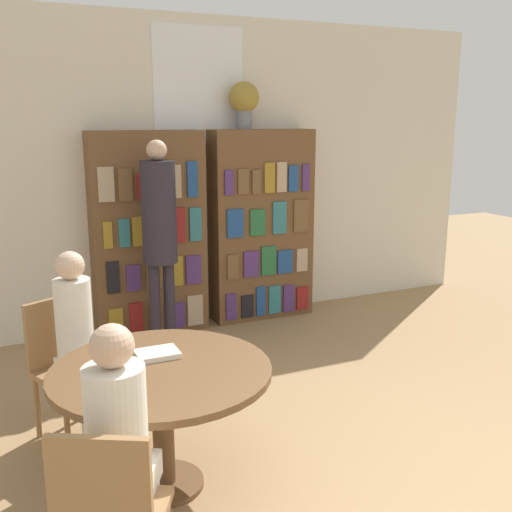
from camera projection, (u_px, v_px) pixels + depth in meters
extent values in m
cube|color=beige|center=(200.00, 174.00, 5.95)|extent=(6.40, 0.06, 3.00)
cube|color=white|center=(199.00, 85.00, 5.73)|extent=(0.90, 0.01, 1.10)
cube|color=brown|center=(148.00, 234.00, 5.67)|extent=(1.06, 0.32, 1.93)
cube|color=olive|center=(116.00, 323.00, 5.54)|extent=(0.13, 0.02, 0.27)
cube|color=maroon|center=(136.00, 318.00, 5.61)|extent=(0.12, 0.02, 0.30)
cube|color=brown|center=(156.00, 316.00, 5.69)|extent=(0.11, 0.02, 0.29)
cube|color=#4C2D6B|center=(176.00, 315.00, 5.77)|extent=(0.17, 0.02, 0.25)
cube|color=tan|center=(195.00, 310.00, 5.85)|extent=(0.16, 0.02, 0.30)
cube|color=black|center=(113.00, 278.00, 5.44)|extent=(0.12, 0.02, 0.29)
cube|color=#4C2D6B|center=(133.00, 278.00, 5.52)|extent=(0.13, 0.02, 0.25)
cube|color=brown|center=(155.00, 275.00, 5.60)|extent=(0.17, 0.02, 0.25)
cube|color=olive|center=(174.00, 271.00, 5.67)|extent=(0.17, 0.02, 0.29)
cube|color=#4C2D6B|center=(194.00, 270.00, 5.75)|extent=(0.15, 0.02, 0.28)
cube|color=olive|center=(108.00, 235.00, 5.34)|extent=(0.08, 0.02, 0.24)
cube|color=#2D707A|center=(124.00, 233.00, 5.40)|extent=(0.10, 0.02, 0.26)
cube|color=olive|center=(137.00, 231.00, 5.45)|extent=(0.10, 0.02, 0.27)
cube|color=#236638|center=(153.00, 228.00, 5.50)|extent=(0.10, 0.02, 0.31)
cube|color=maroon|center=(167.00, 228.00, 5.55)|extent=(0.08, 0.02, 0.29)
cube|color=maroon|center=(181.00, 225.00, 5.60)|extent=(0.09, 0.02, 0.33)
cube|color=#2D707A|center=(195.00, 224.00, 5.66)|extent=(0.12, 0.02, 0.32)
cube|color=tan|center=(106.00, 184.00, 5.24)|extent=(0.14, 0.02, 0.31)
cube|color=brown|center=(125.00, 185.00, 5.31)|extent=(0.13, 0.02, 0.29)
cube|color=maroon|center=(143.00, 187.00, 5.38)|extent=(0.12, 0.02, 0.24)
cube|color=black|center=(159.00, 181.00, 5.43)|extent=(0.09, 0.02, 0.33)
cube|color=tan|center=(176.00, 182.00, 5.50)|extent=(0.10, 0.02, 0.30)
cube|color=navy|center=(192.00, 179.00, 5.56)|extent=(0.10, 0.02, 0.33)
cube|color=brown|center=(261.00, 225.00, 6.14)|extent=(1.06, 0.32, 1.93)
cube|color=#4C2D6B|center=(231.00, 307.00, 6.00)|extent=(0.11, 0.02, 0.27)
cube|color=black|center=(247.00, 306.00, 6.08)|extent=(0.13, 0.02, 0.23)
cube|color=navy|center=(261.00, 301.00, 6.13)|extent=(0.10, 0.02, 0.31)
cube|color=#2D707A|center=(275.00, 300.00, 6.19)|extent=(0.13, 0.02, 0.30)
cube|color=#4C2D6B|center=(289.00, 298.00, 6.26)|extent=(0.12, 0.02, 0.29)
cube|color=maroon|center=(302.00, 298.00, 6.33)|extent=(0.14, 0.02, 0.25)
cube|color=brown|center=(233.00, 267.00, 5.92)|extent=(0.12, 0.02, 0.25)
cube|color=#4C2D6B|center=(251.00, 264.00, 6.00)|extent=(0.17, 0.02, 0.26)
cube|color=#236638|center=(268.00, 261.00, 6.07)|extent=(0.16, 0.02, 0.30)
cube|color=navy|center=(285.00, 262.00, 6.15)|extent=(0.17, 0.02, 0.24)
cube|color=tan|center=(302.00, 260.00, 6.23)|extent=(0.12, 0.02, 0.24)
cube|color=navy|center=(235.00, 223.00, 5.83)|extent=(0.17, 0.02, 0.28)
cube|color=#236638|center=(257.00, 223.00, 5.93)|extent=(0.16, 0.02, 0.26)
cube|color=#2D707A|center=(279.00, 218.00, 6.02)|extent=(0.15, 0.02, 0.33)
cube|color=brown|center=(301.00, 216.00, 6.11)|extent=(0.16, 0.02, 0.33)
cube|color=#4C2D6B|center=(229.00, 183.00, 5.71)|extent=(0.09, 0.02, 0.24)
cube|color=brown|center=(243.00, 182.00, 5.77)|extent=(0.11, 0.02, 0.24)
cube|color=brown|center=(256.00, 182.00, 5.83)|extent=(0.09, 0.02, 0.23)
cube|color=olive|center=(269.00, 178.00, 5.88)|extent=(0.11, 0.02, 0.30)
cube|color=tan|center=(282.00, 177.00, 5.93)|extent=(0.11, 0.02, 0.30)
cube|color=navy|center=(293.00, 179.00, 5.99)|extent=(0.11, 0.02, 0.26)
cube|color=#4C2D6B|center=(306.00, 178.00, 6.04)|extent=(0.08, 0.02, 0.27)
cylinder|color=slate|center=(244.00, 120.00, 5.82)|extent=(0.16, 0.16, 0.18)
sphere|color=olive|center=(244.00, 97.00, 5.78)|extent=(0.30, 0.30, 0.30)
cylinder|color=brown|center=(165.00, 483.00, 3.42)|extent=(0.44, 0.44, 0.03)
cylinder|color=brown|center=(163.00, 429.00, 3.34)|extent=(0.12, 0.12, 0.65)
cylinder|color=brown|center=(161.00, 371.00, 3.26)|extent=(1.21, 1.21, 0.04)
cube|color=olive|center=(100.00, 491.00, 2.25)|extent=(0.37, 0.22, 0.45)
cube|color=olive|center=(73.00, 373.00, 3.86)|extent=(0.53, 0.53, 0.04)
cube|color=olive|center=(54.00, 331.00, 3.92)|extent=(0.38, 0.21, 0.45)
cylinder|color=olive|center=(112.00, 404.00, 3.93)|extent=(0.04, 0.04, 0.42)
cylinder|color=olive|center=(67.00, 424.00, 3.68)|extent=(0.04, 0.04, 0.42)
cylinder|color=olive|center=(82.00, 390.00, 4.15)|extent=(0.04, 0.04, 0.42)
cylinder|color=olive|center=(37.00, 408.00, 3.89)|extent=(0.04, 0.04, 0.42)
cube|color=silver|center=(85.00, 368.00, 3.75)|extent=(0.35, 0.39, 0.12)
cylinder|color=silver|center=(74.00, 318.00, 3.73)|extent=(0.23, 0.23, 0.50)
sphere|color=#DBB293|center=(70.00, 265.00, 3.66)|extent=(0.18, 0.18, 0.18)
cylinder|color=silver|center=(106.00, 412.00, 3.80)|extent=(0.10, 0.10, 0.46)
cylinder|color=silver|center=(90.00, 419.00, 3.70)|extent=(0.10, 0.10, 0.46)
cube|color=silver|center=(126.00, 480.00, 2.60)|extent=(0.38, 0.40, 0.12)
cylinder|color=silver|center=(116.00, 424.00, 2.45)|extent=(0.26, 0.26, 0.50)
sphere|color=tan|center=(112.00, 346.00, 2.37)|extent=(0.18, 0.18, 0.18)
cylinder|color=#28232D|center=(155.00, 307.00, 5.31)|extent=(0.10, 0.10, 0.81)
cylinder|color=#28232D|center=(170.00, 305.00, 5.36)|extent=(0.10, 0.10, 0.81)
cylinder|color=#28232D|center=(159.00, 212.00, 5.14)|extent=(0.30, 0.30, 0.88)
sphere|color=tan|center=(157.00, 150.00, 5.02)|extent=(0.17, 0.17, 0.17)
cylinder|color=#28232D|center=(160.00, 183.00, 5.37)|extent=(0.07, 0.30, 0.07)
cube|color=silver|center=(157.00, 354.00, 3.41)|extent=(0.24, 0.18, 0.03)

